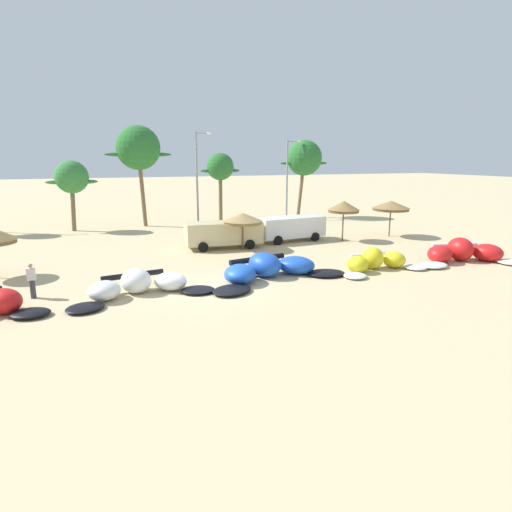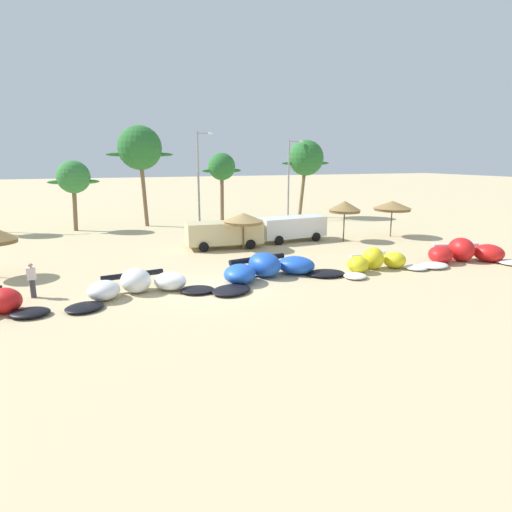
{
  "view_description": "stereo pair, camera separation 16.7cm",
  "coord_description": "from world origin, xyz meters",
  "px_view_note": "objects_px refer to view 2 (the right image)",
  "views": [
    {
      "loc": [
        -5.58,
        -19.58,
        6.23
      ],
      "look_at": [
        2.95,
        2.0,
        1.0
      ],
      "focal_mm": 30.57,
      "sensor_mm": 36.0,
      "label": 1
    },
    {
      "loc": [
        -5.42,
        -19.64,
        6.23
      ],
      "look_at": [
        2.95,
        2.0,
        1.0
      ],
      "focal_mm": 30.57,
      "sensor_mm": 36.0,
      "label": 2
    }
  ],
  "objects_px": {
    "kite_left": "(138,285)",
    "lamppost_west_center": "(200,174)",
    "kite_right_of_center": "(465,253)",
    "parked_car_second": "(223,233)",
    "kite_center": "(377,262)",
    "beach_umbrella_middle": "(243,218)",
    "palm_center_left": "(140,148)",
    "parked_van": "(290,227)",
    "person_near_kites": "(32,280)",
    "palm_center_right": "(222,168)",
    "beach_umbrella_outermost": "(392,206)",
    "palm_left_of_gap": "(73,178)",
    "palm_right_of_gap": "(306,158)",
    "beach_umbrella_near_palms": "(345,207)",
    "lamppost_east_center": "(290,175)",
    "kite_left_of_center": "(269,269)"
  },
  "relations": [
    {
      "from": "parked_van",
      "to": "person_near_kites",
      "type": "relative_size",
      "value": 3.33
    },
    {
      "from": "beach_umbrella_middle",
      "to": "lamppost_east_center",
      "type": "relative_size",
      "value": 0.35
    },
    {
      "from": "parked_van",
      "to": "parked_car_second",
      "type": "height_order",
      "value": "same"
    },
    {
      "from": "kite_center",
      "to": "palm_right_of_gap",
      "type": "bearing_deg",
      "value": 72.74
    },
    {
      "from": "kite_left",
      "to": "palm_left_of_gap",
      "type": "bearing_deg",
      "value": 97.78
    },
    {
      "from": "kite_left",
      "to": "person_near_kites",
      "type": "distance_m",
      "value": 4.7
    },
    {
      "from": "lamppost_east_center",
      "to": "beach_umbrella_outermost",
      "type": "bearing_deg",
      "value": -75.72
    },
    {
      "from": "kite_right_of_center",
      "to": "beach_umbrella_outermost",
      "type": "distance_m",
      "value": 9.31
    },
    {
      "from": "beach_umbrella_outermost",
      "to": "lamppost_west_center",
      "type": "xyz_separation_m",
      "value": [
        -13.02,
        10.78,
        2.29
      ]
    },
    {
      "from": "beach_umbrella_near_palms",
      "to": "palm_right_of_gap",
      "type": "xyz_separation_m",
      "value": [
        3.74,
        13.69,
        3.56
      ]
    },
    {
      "from": "parked_car_second",
      "to": "kite_center",
      "type": "bearing_deg",
      "value": -55.62
    },
    {
      "from": "kite_center",
      "to": "palm_center_right",
      "type": "bearing_deg",
      "value": 96.57
    },
    {
      "from": "kite_left_of_center",
      "to": "palm_left_of_gap",
      "type": "bearing_deg",
      "value": 115.26
    },
    {
      "from": "kite_center",
      "to": "kite_right_of_center",
      "type": "bearing_deg",
      "value": -2.84
    },
    {
      "from": "kite_left",
      "to": "palm_right_of_gap",
      "type": "xyz_separation_m",
      "value": [
        19.99,
        21.81,
        5.74
      ]
    },
    {
      "from": "kite_left",
      "to": "lamppost_west_center",
      "type": "bearing_deg",
      "value": 67.78
    },
    {
      "from": "kite_right_of_center",
      "to": "beach_umbrella_middle",
      "type": "height_order",
      "value": "beach_umbrella_middle"
    },
    {
      "from": "beach_umbrella_near_palms",
      "to": "palm_right_of_gap",
      "type": "relative_size",
      "value": 0.38
    },
    {
      "from": "beach_umbrella_outermost",
      "to": "lamppost_east_center",
      "type": "bearing_deg",
      "value": 104.28
    },
    {
      "from": "person_near_kites",
      "to": "palm_left_of_gap",
      "type": "height_order",
      "value": "palm_left_of_gap"
    },
    {
      "from": "kite_left_of_center",
      "to": "beach_umbrella_near_palms",
      "type": "bearing_deg",
      "value": 39.21
    },
    {
      "from": "kite_right_of_center",
      "to": "parked_car_second",
      "type": "height_order",
      "value": "parked_car_second"
    },
    {
      "from": "palm_center_left",
      "to": "palm_right_of_gap",
      "type": "height_order",
      "value": "palm_center_left"
    },
    {
      "from": "kite_left_of_center",
      "to": "palm_center_left",
      "type": "distance_m",
      "value": 22.25
    },
    {
      "from": "beach_umbrella_middle",
      "to": "palm_left_of_gap",
      "type": "relative_size",
      "value": 0.46
    },
    {
      "from": "beach_umbrella_outermost",
      "to": "palm_center_right",
      "type": "bearing_deg",
      "value": 128.05
    },
    {
      "from": "parked_car_second",
      "to": "lamppost_east_center",
      "type": "bearing_deg",
      "value": 47.61
    },
    {
      "from": "kite_center",
      "to": "beach_umbrella_middle",
      "type": "relative_size",
      "value": 2.13
    },
    {
      "from": "beach_umbrella_middle",
      "to": "beach_umbrella_near_palms",
      "type": "relative_size",
      "value": 0.9
    },
    {
      "from": "kite_left",
      "to": "beach_umbrella_near_palms",
      "type": "distance_m",
      "value": 18.3
    },
    {
      "from": "beach_umbrella_outermost",
      "to": "palm_left_of_gap",
      "type": "bearing_deg",
      "value": 152.37
    },
    {
      "from": "lamppost_west_center",
      "to": "palm_center_left",
      "type": "bearing_deg",
      "value": 156.74
    },
    {
      "from": "person_near_kites",
      "to": "kite_left",
      "type": "bearing_deg",
      "value": -15.11
    },
    {
      "from": "kite_right_of_center",
      "to": "parked_car_second",
      "type": "distance_m",
      "value": 15.73
    },
    {
      "from": "kite_left",
      "to": "palm_center_left",
      "type": "bearing_deg",
      "value": 82.23
    },
    {
      "from": "beach_umbrella_middle",
      "to": "palm_center_right",
      "type": "distance_m",
      "value": 14.31
    },
    {
      "from": "kite_left",
      "to": "parked_van",
      "type": "relative_size",
      "value": 1.29
    },
    {
      "from": "parked_car_second",
      "to": "kite_left",
      "type": "bearing_deg",
      "value": -127.4
    },
    {
      "from": "kite_center",
      "to": "lamppost_east_center",
      "type": "height_order",
      "value": "lamppost_east_center"
    },
    {
      "from": "palm_center_left",
      "to": "parked_van",
      "type": "bearing_deg",
      "value": -50.96
    },
    {
      "from": "lamppost_west_center",
      "to": "person_near_kites",
      "type": "bearing_deg",
      "value": -124.53
    },
    {
      "from": "kite_left",
      "to": "parked_car_second",
      "type": "distance_m",
      "value": 11.27
    },
    {
      "from": "palm_center_left",
      "to": "lamppost_east_center",
      "type": "relative_size",
      "value": 1.14
    },
    {
      "from": "kite_left_of_center",
      "to": "parked_car_second",
      "type": "relative_size",
      "value": 1.5
    },
    {
      "from": "beach_umbrella_middle",
      "to": "palm_right_of_gap",
      "type": "xyz_separation_m",
      "value": [
        12.01,
        14.05,
        3.99
      ]
    },
    {
      "from": "beach_umbrella_outermost",
      "to": "palm_left_of_gap",
      "type": "relative_size",
      "value": 0.5
    },
    {
      "from": "beach_umbrella_near_palms",
      "to": "palm_right_of_gap",
      "type": "height_order",
      "value": "palm_right_of_gap"
    },
    {
      "from": "parked_car_second",
      "to": "person_near_kites",
      "type": "distance_m",
      "value": 13.73
    },
    {
      "from": "kite_center",
      "to": "lamppost_west_center",
      "type": "bearing_deg",
      "value": 105.23
    },
    {
      "from": "kite_left",
      "to": "palm_center_left",
      "type": "xyz_separation_m",
      "value": [
        2.91,
        21.3,
        6.63
      ]
    }
  ]
}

